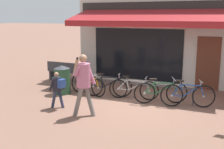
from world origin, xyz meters
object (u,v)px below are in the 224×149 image
at_px(bicycle_blue, 187,95).
at_px(litter_bin, 62,80).
at_px(bicycle_orange, 88,85).
at_px(pedestrian_child, 58,86).
at_px(pedestrian_adult, 83,79).
at_px(bicycle_green, 161,92).
at_px(park_bench, 64,71).
at_px(bicycle_black, 108,86).
at_px(bicycle_silver, 133,89).

distance_m(bicycle_blue, litter_bin, 4.58).
relative_size(bicycle_orange, pedestrian_child, 1.46).
relative_size(pedestrian_adult, pedestrian_child, 1.57).
xyz_separation_m(bicycle_green, park_bench, (-4.80, 1.51, 0.07)).
xyz_separation_m(bicycle_black, park_bench, (-2.82, 1.44, 0.08)).
bearing_deg(litter_bin, bicycle_black, 11.48).
distance_m(bicycle_black, litter_bin, 1.75).
bearing_deg(bicycle_silver, bicycle_black, 174.04).
bearing_deg(pedestrian_adult, bicycle_blue, -137.70).
xyz_separation_m(bicycle_orange, bicycle_black, (0.80, 0.06, 0.02)).
xyz_separation_m(bicycle_orange, bicycle_silver, (1.77, 0.12, -0.00)).
relative_size(bicycle_silver, pedestrian_child, 1.51).
bearing_deg(bicycle_silver, bicycle_blue, -13.45).
relative_size(bicycle_black, pedestrian_child, 1.48).
relative_size(bicycle_green, bicycle_blue, 0.99).
relative_size(pedestrian_child, park_bench, 0.73).
bearing_deg(litter_bin, bicycle_green, 4.27).
bearing_deg(bicycle_blue, pedestrian_child, -172.99).
bearing_deg(bicycle_orange, bicycle_black, 19.94).
bearing_deg(bicycle_black, bicycle_blue, -17.84).
height_order(pedestrian_adult, park_bench, pedestrian_adult).
distance_m(bicycle_blue, park_bench, 5.87).
height_order(bicycle_green, bicycle_blue, bicycle_blue).
height_order(bicycle_silver, park_bench, park_bench).
distance_m(bicycle_silver, pedestrian_child, 2.68).
bearing_deg(pedestrian_child, pedestrian_adult, 175.60).
relative_size(bicycle_silver, park_bench, 1.10).
height_order(bicycle_orange, bicycle_green, bicycle_green).
height_order(bicycle_orange, bicycle_black, bicycle_black).
xyz_separation_m(pedestrian_child, litter_bin, (-0.82, 1.47, -0.18)).
bearing_deg(bicycle_orange, bicycle_silver, 19.66).
xyz_separation_m(bicycle_orange, litter_bin, (-0.91, -0.29, 0.18)).
distance_m(bicycle_black, pedestrian_adult, 2.26).
bearing_deg(park_bench, pedestrian_adult, -47.74).
xyz_separation_m(bicycle_orange, park_bench, (-2.02, 1.50, 0.10)).
xyz_separation_m(bicycle_green, bicycle_blue, (0.88, -0.00, 0.00)).
xyz_separation_m(bicycle_orange, bicycle_green, (2.78, -0.02, 0.02)).
height_order(pedestrian_adult, litter_bin, pedestrian_adult).
height_order(bicycle_black, pedestrian_adult, pedestrian_adult).
bearing_deg(park_bench, pedestrian_child, -57.69).
height_order(bicycle_orange, park_bench, park_bench).
height_order(bicycle_silver, pedestrian_child, pedestrian_child).
distance_m(pedestrian_adult, litter_bin, 2.68).
bearing_deg(pedestrian_adult, pedestrian_child, -10.48).
bearing_deg(bicycle_orange, bicycle_blue, 15.67).
height_order(pedestrian_child, park_bench, pedestrian_child).
bearing_deg(pedestrian_child, bicycle_black, -105.61).
relative_size(bicycle_blue, pedestrian_adult, 0.91).
distance_m(pedestrian_child, park_bench, 3.79).
distance_m(litter_bin, park_bench, 2.10).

